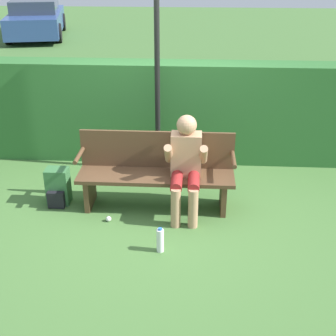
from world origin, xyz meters
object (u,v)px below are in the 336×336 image
object	(u,v)px
water_bottle	(160,240)
person_seated	(186,162)
signpost	(157,50)
backpack	(58,187)
park_bench	(156,170)
parked_car	(36,19)

from	to	relation	value
water_bottle	person_seated	bearing A→B (deg)	74.46
person_seated	signpost	distance (m)	1.55
water_bottle	signpost	bearing A→B (deg)	95.29
backpack	signpost	world-z (taller)	signpost
park_bench	backpack	distance (m)	1.21
backpack	parked_car	bearing A→B (deg)	108.88
park_bench	backpack	xyz separation A→B (m)	(-1.19, -0.05, -0.24)
park_bench	signpost	xyz separation A→B (m)	(-0.06, 0.95, 1.22)
park_bench	signpost	bearing A→B (deg)	93.52
water_bottle	parked_car	size ratio (longest dim) A/B	0.07
park_bench	parked_car	xyz separation A→B (m)	(-5.03, 11.19, 0.14)
backpack	parked_car	xyz separation A→B (m)	(-3.84, 11.24, 0.38)
backpack	water_bottle	distance (m)	1.60
park_bench	backpack	size ratio (longest dim) A/B	4.05
person_seated	water_bottle	distance (m)	1.00
person_seated	backpack	size ratio (longest dim) A/B	2.55
person_seated	signpost	xyz separation A→B (m)	(-0.41, 1.09, 1.03)
person_seated	water_bottle	bearing A→B (deg)	-105.54
park_bench	water_bottle	size ratio (longest dim) A/B	6.62
signpost	parked_car	bearing A→B (deg)	115.91
signpost	person_seated	bearing A→B (deg)	-69.38
water_bottle	signpost	distance (m)	2.47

